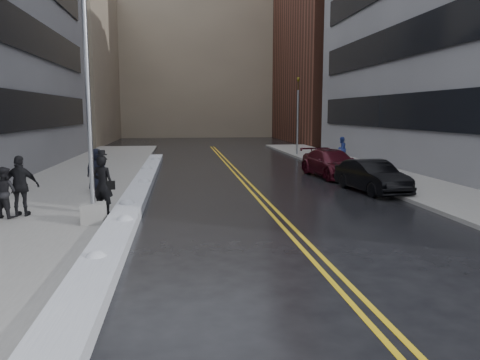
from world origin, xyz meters
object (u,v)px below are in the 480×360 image
object	(u,v)px
pedestrian_d	(21,186)
pedestrian_east	(341,149)
pedestrian_fedora	(103,185)
car_maroon	(332,163)
traffic_signal	(298,113)
lamppost	(90,144)
fire_hydrant	(376,171)
pedestrian_c	(96,170)
car_black	(372,176)
pedestrian_b	(5,192)

from	to	relation	value
pedestrian_d	pedestrian_east	size ratio (longest dim) A/B	1.20
pedestrian_fedora	car_maroon	distance (m)	13.62
traffic_signal	lamppost	bearing A→B (deg)	-118.21
car_maroon	pedestrian_d	bearing A→B (deg)	-153.29
fire_hydrant	car_maroon	size ratio (longest dim) A/B	0.15
pedestrian_fedora	traffic_signal	bearing A→B (deg)	-98.63
pedestrian_d	car_maroon	xyz separation A→B (m)	(13.08, 8.60, -0.39)
lamppost	pedestrian_fedora	xyz separation A→B (m)	(0.10, 1.26, -1.42)
pedestrian_d	pedestrian_east	distance (m)	22.34
traffic_signal	pedestrian_fedora	size ratio (longest dim) A/B	3.12
fire_hydrant	pedestrian_c	xyz separation A→B (m)	(-13.22, -1.95, 0.50)
lamppost	car_black	distance (m)	12.02
traffic_signal	pedestrian_east	bearing A→B (deg)	-70.73
pedestrian_c	car_maroon	distance (m)	12.18
fire_hydrant	car_black	world-z (taller)	car_black
pedestrian_fedora	car_maroon	size ratio (longest dim) A/B	0.38
car_black	pedestrian_d	bearing A→B (deg)	-172.42
pedestrian_b	car_black	world-z (taller)	pedestrian_b
pedestrian_fedora	pedestrian_d	xyz separation A→B (m)	(-2.54, 0.01, 0.01)
pedestrian_fedora	pedestrian_d	distance (m)	2.54
traffic_signal	car_maroon	distance (m)	12.47
pedestrian_fedora	pedestrian_b	world-z (taller)	pedestrian_fedora
traffic_signal	pedestrian_b	xyz separation A→B (m)	(-14.66, -20.91, -2.44)
pedestrian_east	car_black	bearing A→B (deg)	34.20
lamppost	car_black	world-z (taller)	lamppost
pedestrian_fedora	pedestrian_b	xyz separation A→B (m)	(-2.96, -0.18, -0.16)
traffic_signal	fire_hydrant	bearing A→B (deg)	-87.95
lamppost	pedestrian_d	xyz separation A→B (m)	(-2.44, 1.27, -1.41)
fire_hydrant	car_black	size ratio (longest dim) A/B	0.17
traffic_signal	pedestrian_b	world-z (taller)	traffic_signal
pedestrian_d	car_maroon	size ratio (longest dim) A/B	0.39
lamppost	pedestrian_fedora	distance (m)	1.90
lamppost	pedestrian_c	distance (m)	6.30
car_black	pedestrian_fedora	bearing A→B (deg)	-168.94
traffic_signal	car_maroon	world-z (taller)	traffic_signal
pedestrian_d	pedestrian_east	world-z (taller)	pedestrian_d
traffic_signal	pedestrian_d	size ratio (longest dim) A/B	3.09
lamppost	pedestrian_east	bearing A→B (deg)	51.00
car_black	fire_hydrant	bearing A→B (deg)	55.99
fire_hydrant	car_black	distance (m)	3.41
traffic_signal	car_black	world-z (taller)	traffic_signal
fire_hydrant	traffic_signal	xyz separation A→B (m)	(-0.50, 14.00, 2.85)
traffic_signal	pedestrian_fedora	xyz separation A→B (m)	(-11.70, -20.74, -2.29)
fire_hydrant	pedestrian_east	bearing A→B (deg)	81.52
lamppost	traffic_signal	distance (m)	24.98
fire_hydrant	pedestrian_b	xyz separation A→B (m)	(-15.16, -6.91, 0.41)
pedestrian_b	lamppost	bearing A→B (deg)	-170.95
lamppost	car_maroon	xyz separation A→B (m)	(10.64, 9.87, -1.81)
pedestrian_d	car_black	xyz separation A→B (m)	(13.24, 3.67, -0.42)
pedestrian_fedora	pedestrian_east	world-z (taller)	pedestrian_fedora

